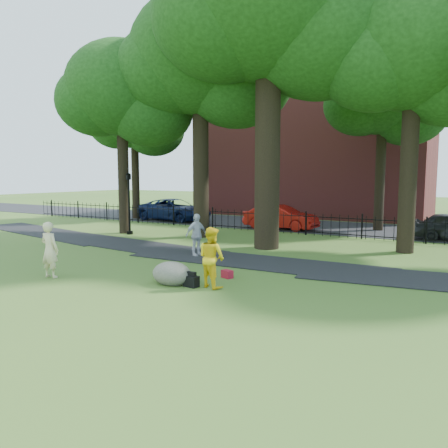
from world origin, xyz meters
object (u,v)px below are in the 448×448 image
Objects in this scene: lamppost at (129,204)px; big_tree at (273,11)px; red_sedan at (281,217)px; woman at (50,250)px; boulder at (172,272)px; man at (212,257)px.

big_tree is at bearing 22.42° from lamppost.
lamppost is 0.77× the size of red_sedan.
boulder is at bearing -166.43° from woman.
woman is at bearing -160.84° from boulder.
big_tree is 4.21× the size of lamppost.
red_sedan is (1.41, 15.13, -0.17)m from woman.
man is 0.52× the size of lamppost.
big_tree reaches higher than lamppost.
lamppost reaches higher than red_sedan.
big_tree reaches higher than man.
big_tree is at bearing -159.77° from red_sedan.
red_sedan is (-3.66, 13.51, -0.16)m from man.
lamppost is (-4.88, 8.90, 0.77)m from woman.
man is at bearing -164.05° from red_sedan.
big_tree is 13.23m from woman.
man is 0.40× the size of red_sedan.
lamppost is (-8.71, 7.57, 1.30)m from boulder.
red_sedan is (6.29, 6.23, -0.94)m from lamppost.
boulder is at bearing -88.76° from big_tree.
boulder is at bearing -17.37° from lamppost.
woman is at bearing 175.48° from red_sedan.
woman is 15.19m from red_sedan.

